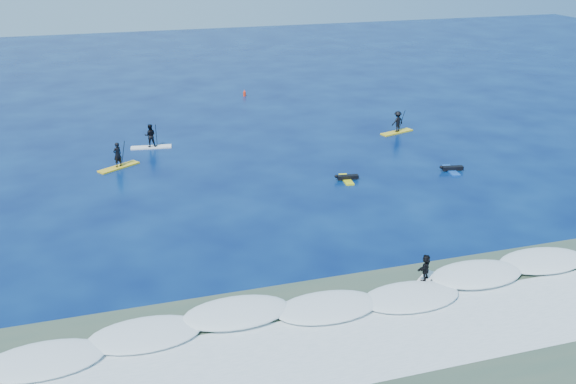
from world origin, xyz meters
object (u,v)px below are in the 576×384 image
object	(u,v)px
sup_paddler_left	(118,159)
sup_paddler_right	(397,123)
marker_buoy	(244,93)
prone_paddler_far	(451,169)
wave_surfer	(425,269)
sup_paddler_center	(150,138)
prone_paddler_near	(347,178)

from	to	relation	value
sup_paddler_left	sup_paddler_right	size ratio (longest dim) A/B	0.97
marker_buoy	sup_paddler_right	bearing A→B (deg)	-60.37
prone_paddler_far	wave_surfer	xyz separation A→B (m)	(-9.39, -13.54, 0.65)
sup_paddler_center	prone_paddler_far	bearing A→B (deg)	-23.24
prone_paddler_far	sup_paddler_right	bearing A→B (deg)	7.03
sup_paddler_left	sup_paddler_center	world-z (taller)	sup_paddler_center
sup_paddler_center	wave_surfer	distance (m)	27.21
sup_paddler_left	marker_buoy	bearing A→B (deg)	21.05
sup_paddler_center	marker_buoy	distance (m)	18.08
prone_paddler_far	wave_surfer	size ratio (longest dim) A/B	1.21
marker_buoy	sup_paddler_left	bearing A→B (deg)	-126.71
wave_surfer	sup_paddler_right	bearing A→B (deg)	26.91
sup_paddler_center	prone_paddler_far	size ratio (longest dim) A/B	1.44
sup_paddler_right	marker_buoy	xyz separation A→B (m)	(-9.30, 16.34, -0.54)
marker_buoy	sup_paddler_center	bearing A→B (deg)	-127.36
wave_surfer	prone_paddler_near	bearing A→B (deg)	43.35
sup_paddler_right	prone_paddler_far	distance (m)	9.64
marker_buoy	prone_paddler_near	bearing A→B (deg)	-87.55
sup_paddler_right	prone_paddler_far	world-z (taller)	sup_paddler_right
sup_paddler_right	marker_buoy	size ratio (longest dim) A/B	4.60
sup_paddler_center	sup_paddler_right	size ratio (longest dim) A/B	1.02
sup_paddler_right	wave_surfer	world-z (taller)	sup_paddler_right
prone_paddler_near	sup_paddler_right	bearing A→B (deg)	-35.57
sup_paddler_left	marker_buoy	world-z (taller)	sup_paddler_left
sup_paddler_center	prone_paddler_near	size ratio (longest dim) A/B	1.49
prone_paddler_near	wave_surfer	xyz separation A→B (m)	(-1.62, -14.06, 0.66)
sup_paddler_right	prone_paddler_near	world-z (taller)	sup_paddler_right
sup_paddler_left	sup_paddler_center	size ratio (longest dim) A/B	0.95
prone_paddler_near	prone_paddler_far	world-z (taller)	prone_paddler_far
sup_paddler_left	prone_paddler_near	size ratio (longest dim) A/B	1.42
wave_surfer	sup_paddler_center	bearing A→B (deg)	72.47
prone_paddler_near	wave_surfer	bearing A→B (deg)	179.97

